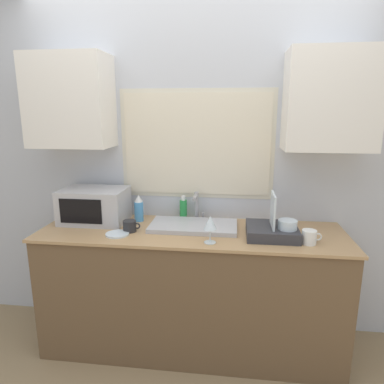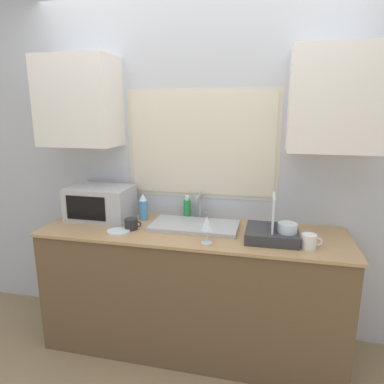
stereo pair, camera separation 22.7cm
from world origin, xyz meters
TOP-DOWN VIEW (x-y plane):
  - ground_plane at (0.00, 0.00)m, footprint 12.00×12.00m
  - countertop at (0.00, 0.31)m, footprint 2.10×0.64m
  - wall_back at (0.00, 0.61)m, footprint 6.00×0.38m
  - sink_basin at (0.01, 0.36)m, footprint 0.61×0.32m
  - faucet at (0.01, 0.52)m, footprint 0.08×0.18m
  - microwave at (-0.74, 0.41)m, footprint 0.47×0.32m
  - dish_rack at (0.55, 0.25)m, footprint 0.33×0.31m
  - spray_bottle at (-0.42, 0.47)m, footprint 0.07×0.07m
  - soap_bottle at (-0.09, 0.55)m, footprint 0.06×0.06m
  - mug_near_sink at (-0.42, 0.23)m, footprint 0.12×0.09m
  - wine_glass at (0.14, 0.09)m, footprint 0.08×0.08m
  - mug_by_rack at (0.76, 0.15)m, footprint 0.12×0.09m
  - small_plate at (-0.48, 0.15)m, footprint 0.16×0.16m

SIDE VIEW (x-z plane):
  - ground_plane at x=0.00m, z-range 0.00..0.00m
  - countertop at x=0.00m, z-range 0.00..0.90m
  - small_plate at x=-0.48m, z-range 0.90..0.91m
  - sink_basin at x=0.01m, z-range 0.90..0.93m
  - mug_near_sink at x=-0.42m, z-range 0.90..0.97m
  - mug_by_rack at x=0.76m, z-range 0.90..0.98m
  - dish_rack at x=0.55m, z-range 0.80..1.09m
  - soap_bottle at x=-0.09m, z-range 0.88..1.07m
  - spray_bottle at x=-0.42m, z-range 0.89..1.09m
  - microwave at x=-0.74m, z-range 0.90..1.14m
  - wine_glass at x=0.14m, z-range 0.93..1.11m
  - faucet at x=0.01m, z-range 0.92..1.13m
  - wall_back at x=0.00m, z-range 0.09..2.69m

